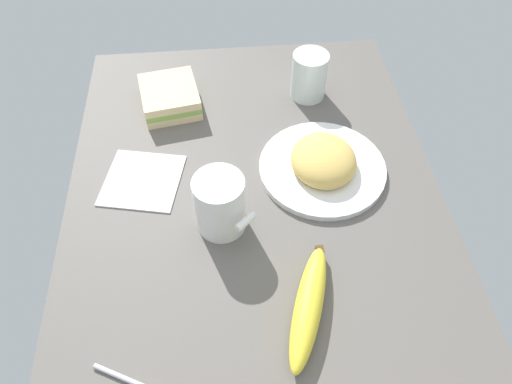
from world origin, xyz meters
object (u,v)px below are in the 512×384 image
Objects in this scene: plate_of_food at (323,163)px; paper_napkin at (143,180)px; glass_of_milk at (309,77)px; banana at (309,305)px; coffee_mug_black at (220,204)px; sandwich_main at (170,97)px.

plate_of_food is 31.78cm from paper_napkin.
glass_of_milk is 0.48× the size of banana.
glass_of_milk is at bearing -58.04° from paper_napkin.
banana is at bearing -137.21° from paper_napkin.
banana is at bearing 170.69° from glass_of_milk.
banana is (-47.09, 7.72, -2.44)cm from glass_of_milk.
coffee_mug_black is 36.18cm from glass_of_milk.
glass_of_milk reaches higher than banana.
banana is at bearing 165.20° from plate_of_food.
glass_of_milk is 47.78cm from banana.
banana is at bearing -145.22° from coffee_mug_black.
paper_napkin is at bearing 166.54° from sandwich_main.
plate_of_food is at bearing -14.80° from banana.
coffee_mug_black is at bearing 118.35° from plate_of_food.
coffee_mug_black is at bearing 148.16° from glass_of_milk.
plate_of_food is 2.16× the size of coffee_mug_black.
banana is (-16.36, -11.36, -3.41)cm from coffee_mug_black.
banana is (-26.24, 6.93, 0.16)cm from plate_of_food.
sandwich_main is 27.96cm from glass_of_milk.
paper_napkin is (10.43, 13.44, -5.19)cm from coffee_mug_black.
glass_of_milk is at bearing -88.31° from sandwich_main.
paper_napkin is (26.79, 24.80, -1.78)cm from banana.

